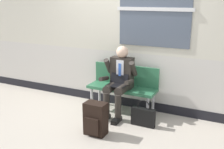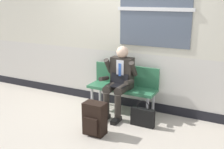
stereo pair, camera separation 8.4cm
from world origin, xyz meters
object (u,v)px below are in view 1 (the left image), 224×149
at_px(backpack, 95,119).
at_px(handbag, 143,117).
at_px(bench_with_person, 123,84).
at_px(person_seated, 119,80).

bearing_deg(backpack, handbag, 46.70).
height_order(backpack, handbag, backpack).
xyz_separation_m(bench_with_person, backpack, (-0.00, -1.04, -0.26)).
height_order(person_seated, backpack, person_seated).
bearing_deg(bench_with_person, backpack, -90.22).
bearing_deg(person_seated, backpack, -90.28).
distance_m(person_seated, handbag, 0.78).
height_order(bench_with_person, handbag, bench_with_person).
bearing_deg(backpack, bench_with_person, 89.78).
bearing_deg(handbag, person_seated, 155.30).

